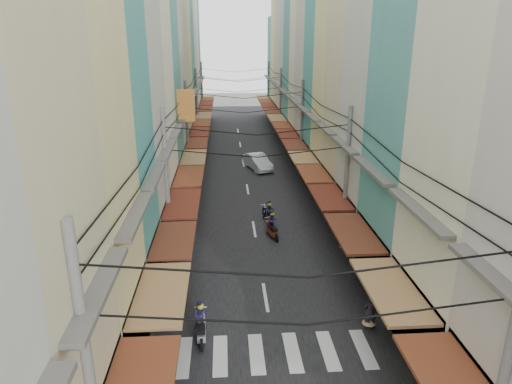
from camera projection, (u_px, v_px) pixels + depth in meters
name	position (u px, v px, depth m)	size (l,w,h in m)	color
ground	(262.00, 276.00, 23.30)	(160.00, 160.00, 0.00)	#60605C
road	(244.00, 169.00, 42.17)	(10.00, 80.00, 0.02)	black
sidewalk_left	(173.00, 170.00, 41.74)	(3.00, 80.00, 0.06)	slate
sidewalk_right	(314.00, 167.00, 42.60)	(3.00, 80.00, 0.06)	slate
crosswalk	(275.00, 353.00, 17.62)	(7.55, 2.40, 0.01)	silver
building_row_left	(143.00, 62.00, 35.24)	(7.80, 67.67, 23.70)	beige
building_row_right	(344.00, 66.00, 36.30)	(7.80, 68.98, 22.59)	teal
utility_poles	(246.00, 105.00, 35.34)	(10.20, 66.13, 8.20)	slate
white_car	(258.00, 169.00, 42.09)	(4.94, 1.94, 1.74)	silver
bicycle	(386.00, 264.00, 24.59)	(0.65, 1.74, 1.20)	black
moving_scooters	(255.00, 245.00, 25.54)	(4.38, 14.99, 1.77)	black
parked_scooters	(383.00, 311.00, 19.51)	(13.17, 16.36, 1.02)	black
pedestrians	(178.00, 234.00, 25.93)	(12.19, 26.17, 2.15)	#251E28
market_umbrella	(487.00, 329.00, 15.82)	(2.15, 2.15, 2.27)	#B2B2B7
traffic_sign	(396.00, 254.00, 20.78)	(0.10, 0.66, 3.00)	slate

